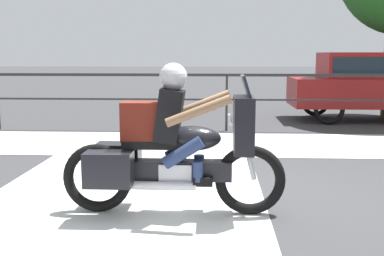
% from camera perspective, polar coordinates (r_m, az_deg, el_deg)
% --- Properties ---
extents(ground_plane, '(120.00, 120.00, 0.00)m').
position_cam_1_polar(ground_plane, '(5.73, 4.94, -8.22)').
color(ground_plane, '#38383A').
extents(sidewalk_band, '(44.00, 2.40, 0.01)m').
position_cam_1_polar(sidewalk_band, '(9.04, 4.26, -1.89)').
color(sidewalk_band, '#B7B2A8').
rests_on(sidewalk_band, ground).
extents(crosswalk_band, '(3.26, 6.00, 0.01)m').
position_cam_1_polar(crosswalk_band, '(5.64, -8.23, -8.52)').
color(crosswalk_band, silver).
rests_on(crosswalk_band, ground).
extents(fence_railing, '(36.00, 0.05, 1.25)m').
position_cam_1_polar(fence_railing, '(10.48, 4.14, 4.98)').
color(fence_railing, '#232326').
rests_on(fence_railing, ground).
extents(motorcycle, '(2.35, 0.76, 1.58)m').
position_cam_1_polar(motorcycle, '(5.01, -2.48, -2.33)').
color(motorcycle, black).
rests_on(motorcycle, ground).
extents(parked_car, '(4.14, 1.79, 1.71)m').
position_cam_1_polar(parked_car, '(12.98, 20.42, 5.14)').
color(parked_car, maroon).
rests_on(parked_car, ground).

